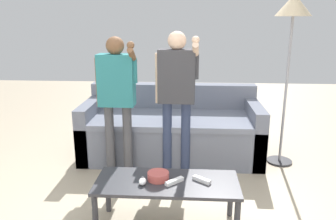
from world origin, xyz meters
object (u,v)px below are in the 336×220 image
object	(u,v)px
snack_bowl	(158,176)
game_remote_wand_near	(174,181)
couch	(172,131)
player_center	(177,87)
player_left	(117,91)
game_remote_nunchuk	(143,181)
game_remote_wand_far	(202,180)
floor_lamp	(293,17)
coffee_table	(167,187)

from	to	relation	value
snack_bowl	game_remote_wand_near	distance (m)	0.14
couch	player_center	bearing A→B (deg)	-81.26
player_left	game_remote_wand_near	size ratio (longest dim) A/B	10.00
game_remote_nunchuk	game_remote_wand_far	distance (m)	0.45
game_remote_wand_far	floor_lamp	bearing A→B (deg)	54.33
couch	floor_lamp	world-z (taller)	floor_lamp
game_remote_nunchuk	player_left	xyz separation A→B (m)	(-0.38, 0.97, 0.48)
couch	coffee_table	bearing A→B (deg)	-88.30
couch	floor_lamp	size ratio (longest dim) A/B	1.12
game_remote_nunchuk	game_remote_wand_near	size ratio (longest dim) A/B	0.62
snack_bowl	game_remote_nunchuk	size ratio (longest dim) A/B	1.89
couch	snack_bowl	xyz separation A→B (m)	(-0.02, -1.45, 0.13)
floor_lamp	game_remote_wand_far	world-z (taller)	floor_lamp
couch	game_remote_wand_near	world-z (taller)	couch
player_center	couch	bearing A→B (deg)	98.74
game_remote_wand_near	couch	bearing A→B (deg)	93.87
game_remote_wand_far	player_center	bearing A→B (deg)	103.36
player_center	game_remote_wand_far	world-z (taller)	player_center
game_remote_nunchuk	player_left	distance (m)	1.15
snack_bowl	game_remote_wand_near	bearing A→B (deg)	-21.44
snack_bowl	floor_lamp	xyz separation A→B (m)	(1.27, 1.29, 1.18)
game_remote_wand_far	couch	bearing A→B (deg)	101.83
game_remote_wand_far	coffee_table	bearing A→B (deg)	-177.19
snack_bowl	coffee_table	bearing A→B (deg)	-19.29
couch	snack_bowl	size ratio (longest dim) A/B	12.26
snack_bowl	game_remote_wand_near	world-z (taller)	snack_bowl
couch	player_center	distance (m)	0.80
floor_lamp	player_center	size ratio (longest dim) A/B	1.24
coffee_table	player_center	world-z (taller)	player_center
player_left	player_center	xyz separation A→B (m)	(0.59, 0.08, 0.03)
snack_bowl	floor_lamp	size ratio (longest dim) A/B	0.09
coffee_table	floor_lamp	xyz separation A→B (m)	(1.20, 1.32, 1.26)
game_remote_nunchuk	floor_lamp	xyz separation A→B (m)	(1.38, 1.38, 1.18)
coffee_table	game_remote_wand_near	world-z (taller)	game_remote_wand_near
snack_bowl	game_remote_wand_near	size ratio (longest dim) A/B	1.17
floor_lamp	player_left	bearing A→B (deg)	-167.06
floor_lamp	player_left	size ratio (longest dim) A/B	1.28
player_left	game_remote_wand_near	bearing A→B (deg)	-56.64
player_left	game_remote_wand_far	world-z (taller)	player_left
player_center	floor_lamp	bearing A→B (deg)	15.70
player_left	game_remote_wand_far	distance (m)	1.31
player_center	game_remote_wand_near	distance (m)	1.14
game_remote_nunchuk	player_left	size ratio (longest dim) A/B	0.06
coffee_table	player_center	distance (m)	1.15
snack_bowl	floor_lamp	distance (m)	2.16
couch	coffee_table	distance (m)	1.48
floor_lamp	player_center	distance (m)	1.39
player_left	couch	bearing A→B (deg)	47.62
coffee_table	player_left	world-z (taller)	player_left
coffee_table	player_left	bearing A→B (deg)	121.53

